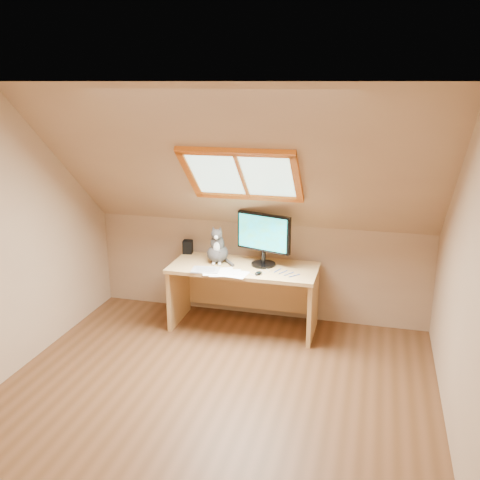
% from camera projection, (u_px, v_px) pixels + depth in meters
% --- Properties ---
extents(ground, '(3.50, 3.50, 0.00)m').
position_uv_depth(ground, '(208.00, 404.00, 4.14)').
color(ground, brown).
rests_on(ground, ground).
extents(room_shell, '(3.52, 3.52, 2.41)m').
position_uv_depth(room_shell, '(201.00, 229.00, 3.64)').
color(room_shell, tan).
rests_on(room_shell, ground).
extents(desk, '(1.44, 0.63, 0.66)m').
position_uv_depth(desk, '(245.00, 284.00, 5.36)').
color(desk, tan).
rests_on(desk, ground).
extents(monitor, '(0.55, 0.24, 0.52)m').
position_uv_depth(monitor, '(264.00, 236.00, 5.18)').
color(monitor, black).
rests_on(monitor, desk).
extents(cat, '(0.25, 0.28, 0.39)m').
position_uv_depth(cat, '(217.00, 249.00, 5.32)').
color(cat, '#413B39').
rests_on(cat, desk).
extents(desk_speaker, '(0.11, 0.11, 0.14)m').
position_uv_depth(desk_speaker, '(188.00, 247.00, 5.62)').
color(desk_speaker, black).
rests_on(desk_speaker, desk).
extents(graphics_tablet, '(0.28, 0.22, 0.01)m').
position_uv_depth(graphics_tablet, '(206.00, 270.00, 5.12)').
color(graphics_tablet, '#B2B2B7').
rests_on(graphics_tablet, desk).
extents(mouse, '(0.08, 0.11, 0.03)m').
position_uv_depth(mouse, '(258.00, 273.00, 5.01)').
color(mouse, black).
rests_on(mouse, desk).
extents(papers, '(0.35, 0.30, 0.01)m').
position_uv_depth(papers, '(222.00, 273.00, 5.04)').
color(papers, white).
rests_on(papers, desk).
extents(cables, '(0.51, 0.26, 0.01)m').
position_uv_depth(cables, '(276.00, 273.00, 5.05)').
color(cables, silver).
rests_on(cables, desk).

